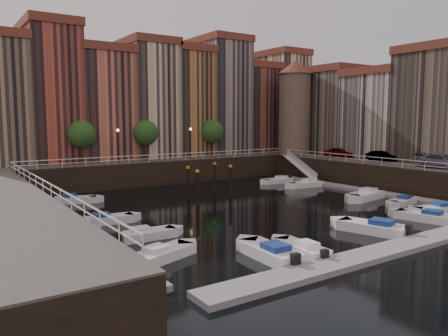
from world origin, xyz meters
TOP-DOWN VIEW (x-y plane):
  - ground at (0.00, 0.00)m, footprint 200.00×200.00m
  - quay_far at (0.00, 26.00)m, footprint 80.00×20.00m
  - quay_right at (28.00, -2.00)m, footprint 20.00×36.00m
  - dock_left at (-16.20, -1.00)m, footprint 2.00×28.00m
  - dock_right at (16.20, -1.00)m, footprint 2.00×28.00m
  - dock_near at (0.00, -17.00)m, footprint 30.00×2.00m
  - mountains at (1.72, 110.00)m, footprint 145.00×100.00m
  - far_terrace at (3.31, 23.50)m, footprint 48.70×10.30m
  - right_terrace at (26.50, 3.80)m, footprint 9.30×24.30m
  - corner_tower at (20.00, 14.50)m, footprint 5.20×5.20m
  - promenade_trees at (-1.33, 18.20)m, footprint 21.20×3.20m
  - street_lamps at (-1.00, 17.20)m, footprint 10.36×0.36m
  - railings at (0.00, 4.88)m, footprint 36.08×34.04m
  - gangway at (17.10, 10.00)m, footprint 2.78×8.32m
  - mooring_pilings at (-0.55, 5.44)m, footprint 5.61×5.45m
  - boat_left_0 at (-13.50, -10.27)m, footprint 4.55×2.90m
  - boat_left_1 at (-12.43, -5.54)m, footprint 4.24×1.69m
  - boat_left_2 at (-13.27, 0.45)m, footprint 4.33×1.94m
  - boat_left_4 at (-13.15, 10.68)m, footprint 4.39×2.91m
  - boat_right_0 at (12.50, -12.29)m, footprint 4.74×3.02m
  - boat_right_1 at (13.39, -8.18)m, footprint 4.17×2.11m
  - boat_right_2 at (12.77, -4.34)m, footprint 5.37×2.73m
  - boat_right_3 at (13.46, 5.14)m, footprint 4.82×2.18m
  - boat_right_4 at (12.82, 9.60)m, footprint 4.33×1.88m
  - boat_near_0 at (-8.00, -13.74)m, footprint 2.07×5.04m
  - boat_near_1 at (-5.80, -14.14)m, footprint 1.75×4.33m
  - boat_near_2 at (2.19, -13.45)m, footprint 3.22×5.33m
  - boat_near_3 at (8.90, -13.41)m, footprint 2.76×4.82m
  - car_a at (21.26, 7.00)m, footprint 2.37×4.23m
  - car_b at (21.35, 0.38)m, footprint 2.00×4.12m
  - car_c at (20.63, -7.92)m, footprint 2.54×5.44m

SIDE VIEW (x-z plane):
  - ground at x=0.00m, z-range 0.00..0.00m
  - dock_left at x=-16.20m, z-range 0.00..0.35m
  - dock_right at x=16.20m, z-range 0.00..0.35m
  - dock_near at x=0.00m, z-range 0.00..0.35m
  - boat_right_1 at x=13.39m, z-range -0.15..0.78m
  - boat_left_1 at x=-12.43m, z-range -0.16..0.81m
  - boat_left_2 at x=-13.27m, z-range -0.16..0.82m
  - boat_right_4 at x=12.82m, z-range -0.16..0.82m
  - boat_near_1 at x=-5.80m, z-range -0.16..0.83m
  - boat_left_4 at x=-13.15m, z-range -0.16..0.83m
  - boat_left_0 at x=-13.50m, z-range -0.17..0.86m
  - boat_right_0 at x=12.50m, z-range -0.17..0.89m
  - boat_near_3 at x=8.90m, z-range -0.18..0.90m
  - boat_right_3 at x=13.46m, z-range -0.18..0.91m
  - boat_near_0 at x=-8.00m, z-range -0.19..0.96m
  - boat_near_2 at x=2.19m, z-range -0.19..1.00m
  - boat_right_2 at x=12.77m, z-range -0.20..1.01m
  - quay_far at x=0.00m, z-range 0.00..3.00m
  - quay_right at x=28.00m, z-range 0.00..3.00m
  - mooring_pilings at x=-0.55m, z-range -0.24..3.54m
  - gangway at x=17.10m, z-range 0.05..3.78m
  - car_b at x=21.35m, z-range 3.00..4.30m
  - car_a at x=21.26m, z-range 3.00..4.36m
  - car_c at x=20.63m, z-range 3.00..4.54m
  - railings at x=0.00m, z-range 3.53..4.05m
  - street_lamps at x=-1.00m, z-range 3.81..7.99m
  - promenade_trees at x=-1.33m, z-range 3.98..9.18m
  - mountains at x=1.72m, z-range -1.08..16.92m
  - right_terrace at x=26.50m, z-range 2.56..16.56m
  - corner_tower at x=20.00m, z-range 3.29..17.09m
  - far_terrace at x=3.31m, z-range 2.20..19.70m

